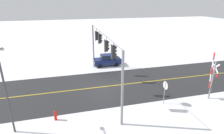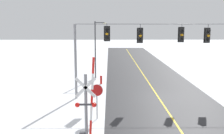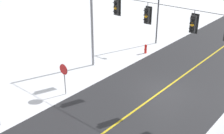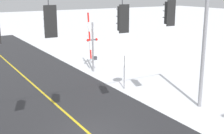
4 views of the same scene
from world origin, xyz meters
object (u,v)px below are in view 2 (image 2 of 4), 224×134
Objects in this scene: stop_sign at (97,94)px; streetlamp_near at (97,44)px; railroad_crossing at (87,111)px; fire_hydrant at (101,79)px.

stop_sign is 13.33m from streetlamp_near.
stop_sign is 5.06m from railroad_crossing.
streetlamp_near is (-0.35, 18.15, 1.62)m from railroad_crossing.
streetlamp_near reaches higher than railroad_crossing.
railroad_crossing is 0.73× the size of streetlamp_near.
streetlamp_near reaches higher than stop_sign.
stop_sign reaches higher than fire_hydrant.
railroad_crossing reaches higher than fire_hydrant.
stop_sign is 0.36× the size of streetlamp_near.
fire_hydrant is (-0.05, 10.13, -1.25)m from stop_sign.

